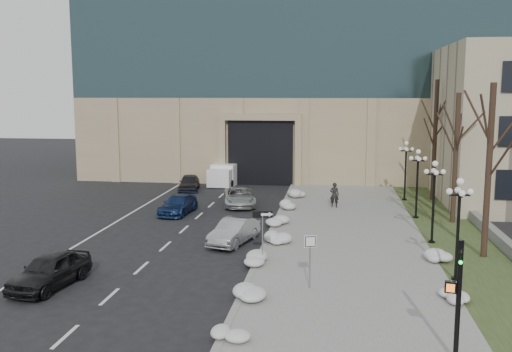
# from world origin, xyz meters

# --- Properties ---
(ground) EXTENTS (160.00, 160.00, 0.00)m
(ground) POSITION_xyz_m (0.00, 0.00, 0.00)
(ground) COLOR black
(ground) RESTS_ON ground
(sidewalk) EXTENTS (9.00, 40.00, 0.12)m
(sidewalk) POSITION_xyz_m (3.50, 14.00, 0.06)
(sidewalk) COLOR #969690
(sidewalk) RESTS_ON ground
(curb) EXTENTS (0.30, 40.00, 0.14)m
(curb) POSITION_xyz_m (-1.00, 14.00, 0.07)
(curb) COLOR #969690
(curb) RESTS_ON ground
(grass_strip) EXTENTS (4.00, 40.00, 0.10)m
(grass_strip) POSITION_xyz_m (10.00, 14.00, 0.05)
(grass_strip) COLOR #364120
(grass_strip) RESTS_ON ground
(stone_wall) EXTENTS (0.50, 30.00, 0.70)m
(stone_wall) POSITION_xyz_m (12.00, 16.00, 0.35)
(stone_wall) COLOR gray
(stone_wall) RESTS_ON ground
(car_a) EXTENTS (2.45, 4.71, 1.53)m
(car_a) POSITION_xyz_m (-9.55, 2.82, 0.77)
(car_a) COLOR black
(car_a) RESTS_ON ground
(car_b) EXTENTS (2.54, 4.53, 1.41)m
(car_b) POSITION_xyz_m (-2.80, 11.09, 0.71)
(car_b) COLOR #979A9E
(car_b) RESTS_ON ground
(car_c) EXTENTS (2.19, 4.63, 1.30)m
(car_c) POSITION_xyz_m (-8.13, 18.56, 0.65)
(car_c) COLOR navy
(car_c) RESTS_ON ground
(car_d) EXTENTS (3.27, 5.31, 1.37)m
(car_d) POSITION_xyz_m (-4.31, 21.92, 0.69)
(car_d) COLOR beige
(car_d) RESTS_ON ground
(car_e) EXTENTS (2.25, 4.28, 1.39)m
(car_e) POSITION_xyz_m (-9.82, 28.18, 0.69)
(car_e) COLOR #2A292E
(car_e) RESTS_ON ground
(pedestrian) EXTENTS (0.72, 0.52, 1.84)m
(pedestrian) POSITION_xyz_m (2.82, 21.78, 1.04)
(pedestrian) COLOR black
(pedestrian) RESTS_ON sidewalk
(box_truck) EXTENTS (2.66, 6.36, 1.97)m
(box_truck) POSITION_xyz_m (-7.21, 32.30, 0.96)
(box_truck) COLOR white
(box_truck) RESTS_ON ground
(one_way_sign) EXTENTS (1.03, 0.38, 2.75)m
(one_way_sign) POSITION_xyz_m (-0.51, 7.24, 2.27)
(one_way_sign) COLOR slate
(one_way_sign) RESTS_ON ground
(keep_sign) EXTENTS (0.51, 0.20, 2.45)m
(keep_sign) POSITION_xyz_m (1.80, 3.93, 1.80)
(keep_sign) COLOR slate
(keep_sign) RESTS_ON ground
(traffic_signal) EXTENTS (0.69, 0.92, 4.03)m
(traffic_signal) POSITION_xyz_m (6.61, -2.26, 2.00)
(traffic_signal) COLOR black
(traffic_signal) RESTS_ON ground
(snow_clump_a) EXTENTS (1.10, 1.60, 0.36)m
(snow_clump_a) POSITION_xyz_m (-0.71, -1.49, 0.30)
(snow_clump_a) COLOR silver
(snow_clump_a) RESTS_ON sidewalk
(snow_clump_b) EXTENTS (1.10, 1.60, 0.36)m
(snow_clump_b) POSITION_xyz_m (-0.44, 2.53, 0.30)
(snow_clump_b) COLOR silver
(snow_clump_b) RESTS_ON sidewalk
(snow_clump_c) EXTENTS (1.10, 1.60, 0.36)m
(snow_clump_c) POSITION_xyz_m (-0.90, 7.19, 0.30)
(snow_clump_c) COLOR silver
(snow_clump_c) RESTS_ON sidewalk
(snow_clump_d) EXTENTS (1.10, 1.60, 0.36)m
(snow_clump_d) POSITION_xyz_m (-0.38, 10.99, 0.30)
(snow_clump_d) COLOR silver
(snow_clump_d) RESTS_ON sidewalk
(snow_clump_e) EXTENTS (1.10, 1.60, 0.36)m
(snow_clump_e) POSITION_xyz_m (-0.64, 15.41, 0.30)
(snow_clump_e) COLOR silver
(snow_clump_e) RESTS_ON sidewalk
(snow_clump_f) EXTENTS (1.10, 1.60, 0.36)m
(snow_clump_f) POSITION_xyz_m (-0.60, 20.63, 0.30)
(snow_clump_f) COLOR silver
(snow_clump_f) RESTS_ON sidewalk
(snow_clump_g) EXTENTS (1.10, 1.60, 0.36)m
(snow_clump_g) POSITION_xyz_m (-0.30, 25.47, 0.30)
(snow_clump_g) COLOR silver
(snow_clump_g) RESTS_ON sidewalk
(snow_clump_h) EXTENTS (1.10, 1.60, 0.36)m
(snow_clump_h) POSITION_xyz_m (7.85, 3.11, 0.30)
(snow_clump_h) COLOR silver
(snow_clump_h) RESTS_ON sidewalk
(snow_clump_i) EXTENTS (1.10, 1.60, 0.36)m
(snow_clump_i) POSITION_xyz_m (7.88, 9.03, 0.30)
(snow_clump_i) COLOR silver
(snow_clump_i) RESTS_ON sidewalk
(lamppost_a) EXTENTS (1.18, 1.18, 4.76)m
(lamppost_a) POSITION_xyz_m (8.30, 6.00, 3.07)
(lamppost_a) COLOR black
(lamppost_a) RESTS_ON ground
(lamppost_b) EXTENTS (1.18, 1.18, 4.76)m
(lamppost_b) POSITION_xyz_m (8.30, 12.50, 3.07)
(lamppost_b) COLOR black
(lamppost_b) RESTS_ON ground
(lamppost_c) EXTENTS (1.18, 1.18, 4.76)m
(lamppost_c) POSITION_xyz_m (8.30, 19.00, 3.07)
(lamppost_c) COLOR black
(lamppost_c) RESTS_ON ground
(lamppost_d) EXTENTS (1.18, 1.18, 4.76)m
(lamppost_d) POSITION_xyz_m (8.30, 25.50, 3.07)
(lamppost_d) COLOR black
(lamppost_d) RESTS_ON ground
(tree_near) EXTENTS (3.20, 3.20, 9.00)m
(tree_near) POSITION_xyz_m (10.50, 10.00, 5.83)
(tree_near) COLOR black
(tree_near) RESTS_ON ground
(tree_mid) EXTENTS (3.20, 3.20, 8.50)m
(tree_mid) POSITION_xyz_m (10.50, 18.00, 5.50)
(tree_mid) COLOR black
(tree_mid) RESTS_ON ground
(tree_far) EXTENTS (3.20, 3.20, 9.50)m
(tree_far) POSITION_xyz_m (10.50, 26.00, 6.15)
(tree_far) COLOR black
(tree_far) RESTS_ON ground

